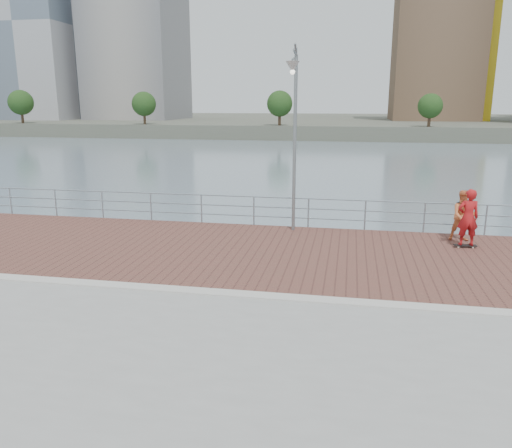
% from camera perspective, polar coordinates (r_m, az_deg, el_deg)
% --- Properties ---
extents(water, '(400.00, 400.00, 0.00)m').
position_cam_1_polar(water, '(13.06, -1.70, -16.34)').
color(water, slate).
rests_on(water, ground).
extents(brick_lane, '(40.00, 6.80, 0.02)m').
position_cam_1_polar(brick_lane, '(15.51, 1.10, -3.24)').
color(brick_lane, brown).
rests_on(brick_lane, seawall).
extents(curb, '(40.00, 0.40, 0.06)m').
position_cam_1_polar(curb, '(12.17, -1.77, -8.04)').
color(curb, '#B7B5AD').
rests_on(curb, seawall).
extents(far_shore, '(320.00, 95.00, 2.50)m').
position_cam_1_polar(far_shore, '(133.65, 9.83, 11.34)').
color(far_shore, '#4C5142').
rests_on(far_shore, ground).
extents(guardrail, '(39.06, 0.06, 1.13)m').
position_cam_1_polar(guardrail, '(18.60, 2.86, 1.79)').
color(guardrail, '#8C9EA8').
rests_on(guardrail, brick_lane).
extents(street_lamp, '(0.45, 1.30, 6.12)m').
position_cam_1_polar(street_lamp, '(17.19, 4.35, 13.08)').
color(street_lamp, gray).
rests_on(street_lamp, brick_lane).
extents(skateboard, '(0.72, 0.25, 0.08)m').
position_cam_1_polar(skateboard, '(17.31, 22.79, -2.28)').
color(skateboard, black).
rests_on(skateboard, brick_lane).
extents(skateboarder, '(0.70, 0.50, 1.81)m').
position_cam_1_polar(skateboarder, '(17.09, 23.07, 0.71)').
color(skateboarder, '#B0171A').
rests_on(skateboarder, skateboard).
extents(bystander, '(0.89, 0.73, 1.70)m').
position_cam_1_polar(bystander, '(17.94, 22.61, 0.87)').
color(bystander, '#D7723F').
rests_on(bystander, brick_lane).
extents(skyline, '(233.00, 41.00, 64.30)m').
position_cam_1_polar(skyline, '(120.98, 26.54, 21.75)').
color(skyline, '#ADA38E').
rests_on(skyline, far_shore).
extents(shoreline_trees, '(109.53, 4.68, 6.25)m').
position_cam_1_polar(shoreline_trees, '(89.27, 1.17, 13.56)').
color(shoreline_trees, '#473323').
rests_on(shoreline_trees, far_shore).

